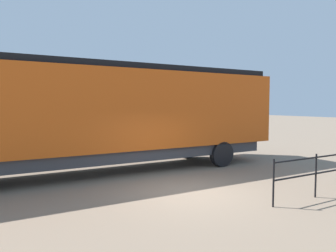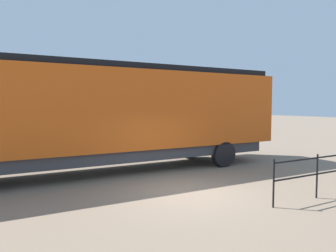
% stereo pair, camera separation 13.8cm
% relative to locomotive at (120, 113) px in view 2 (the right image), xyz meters
% --- Properties ---
extents(ground_plane, '(120.00, 120.00, 0.00)m').
position_rel_locomotive_xyz_m(ground_plane, '(4.04, 0.76, -2.38)').
color(ground_plane, '#84705B').
extents(locomotive, '(2.95, 15.14, 4.28)m').
position_rel_locomotive_xyz_m(locomotive, '(0.00, 0.00, 0.00)').
color(locomotive, '#D15114').
rests_on(locomotive, ground_plane).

